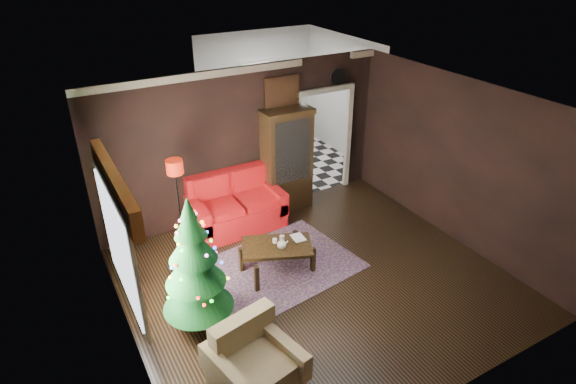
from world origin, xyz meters
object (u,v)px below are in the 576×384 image
teapot (282,244)px  kitchen_table (281,156)px  wall_clock (338,76)px  armchair (255,364)px  loveseat (237,203)px  curio_cabinet (287,162)px  christmas_tree (194,263)px  floor_lamp (180,208)px  coffee_table (277,258)px

teapot → kitchen_table: kitchen_table is taller
teapot → wall_clock: wall_clock is taller
armchair → teapot: (1.33, 1.79, 0.11)m
loveseat → wall_clock: 3.04m
loveseat → curio_cabinet: bearing=10.8°
armchair → kitchen_table: size_ratio=1.19×
loveseat → curio_cabinet: curio_cabinet is taller
wall_clock → christmas_tree: bearing=-147.3°
loveseat → wall_clock: bearing=9.7°
loveseat → floor_lamp: size_ratio=0.99×
loveseat → teapot: loveseat is taller
christmas_tree → wall_clock: size_ratio=5.62×
loveseat → floor_lamp: floor_lamp is taller
teapot → coffee_table: bearing=100.4°
armchair → teapot: armchair is taller
curio_cabinet → floor_lamp: (-2.26, -0.48, -0.12)m
loveseat → floor_lamp: bearing=-166.9°
coffee_table → christmas_tree: bearing=-159.8°
armchair → coffee_table: 2.32m
armchair → floor_lamp: bearing=74.5°
curio_cabinet → armchair: 4.43m
floor_lamp → wall_clock: bearing=10.8°
teapot → wall_clock: 3.59m
christmas_tree → armchair: (0.18, -1.36, -0.59)m
christmas_tree → kitchen_table: size_ratio=2.40×
wall_clock → coffee_table: bearing=-140.9°
floor_lamp → teapot: floor_lamp is taller
floor_lamp → wall_clock: (3.46, 0.66, 1.55)m
armchair → kitchen_table: bearing=46.7°
floor_lamp → teapot: 1.79m
wall_clock → kitchen_table: (-0.55, 1.25, -2.00)m
christmas_tree → wall_clock: wall_clock is taller
curio_cabinet → loveseat: bearing=-169.2°
coffee_table → wall_clock: size_ratio=3.35×
kitchen_table → armchair: bearing=-121.5°
wall_clock → kitchen_table: size_ratio=0.43×
curio_cabinet → wall_clock: size_ratio=5.94×
christmas_tree → kitchen_table: 5.01m
wall_clock → floor_lamp: bearing=-169.2°
curio_cabinet → wall_clock: wall_clock is taller
kitchen_table → teapot: bearing=-118.5°
teapot → curio_cabinet: bearing=58.5°
armchair → wall_clock: 5.63m
curio_cabinet → teapot: bearing=-121.5°
coffee_table → loveseat: bearing=89.7°
curio_cabinet → kitchen_table: curio_cabinet is taller
loveseat → teapot: bearing=-89.5°
coffee_table → teapot: teapot is taller
curio_cabinet → christmas_tree: (-2.64, -2.28, 0.10)m
curio_cabinet → kitchen_table: 1.67m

